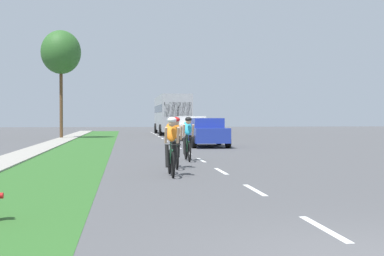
% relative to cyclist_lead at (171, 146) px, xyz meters
% --- Properties ---
extents(ground_plane, '(120.00, 120.00, 0.00)m').
position_rel_cyclist_lead_xyz_m(ground_plane, '(1.55, 11.04, -0.81)').
color(ground_plane, '#4C4C4F').
extents(grass_verge, '(2.91, 70.00, 0.01)m').
position_rel_cyclist_lead_xyz_m(grass_verge, '(-3.28, 11.04, -0.81)').
color(grass_verge, '#2D6026').
rests_on(grass_verge, ground_plane).
extents(sidewalk_concrete, '(1.35, 70.00, 0.10)m').
position_rel_cyclist_lead_xyz_m(sidewalk_concrete, '(-5.41, 11.04, -0.81)').
color(sidewalk_concrete, '#9E998E').
rests_on(sidewalk_concrete, ground_plane).
extents(lane_markings_center, '(0.12, 53.80, 0.01)m').
position_rel_cyclist_lead_xyz_m(lane_markings_center, '(1.55, 15.04, -0.81)').
color(lane_markings_center, white).
rests_on(lane_markings_center, ground_plane).
extents(cyclist_lead, '(0.42, 1.72, 1.58)m').
position_rel_cyclist_lead_xyz_m(cyclist_lead, '(0.00, 0.00, 0.00)').
color(cyclist_lead, black).
rests_on(cyclist_lead, ground_plane).
extents(cyclist_trailing, '(0.42, 1.72, 1.58)m').
position_rel_cyclist_lead_xyz_m(cyclist_trailing, '(0.32, 2.18, 0.00)').
color(cyclist_trailing, black).
rests_on(cyclist_trailing, ground_plane).
extents(cyclist_distant, '(0.42, 1.72, 1.58)m').
position_rel_cyclist_lead_xyz_m(cyclist_distant, '(1.02, 4.87, 0.00)').
color(cyclist_distant, black).
rests_on(cyclist_distant, ground_plane).
extents(sedan_blue, '(1.98, 4.30, 1.52)m').
position_rel_cyclist_lead_xyz_m(sedan_blue, '(3.13, 13.89, -0.04)').
color(sedan_blue, '#23389E').
rests_on(sedan_blue, ground_plane).
extents(pickup_white, '(2.22, 5.10, 1.64)m').
position_rel_cyclist_lead_xyz_m(pickup_white, '(3.31, 22.69, 0.02)').
color(pickup_white, silver).
rests_on(pickup_white, ground_plane).
extents(bus_silver, '(2.78, 11.60, 3.48)m').
position_rel_cyclist_lead_xyz_m(bus_silver, '(3.06, 34.47, 1.17)').
color(bus_silver, '#A5A8AD').
rests_on(bus_silver, ground_plane).
extents(street_tree_far, '(2.93, 2.93, 8.01)m').
position_rel_cyclist_lead_xyz_m(street_tree_far, '(-5.89, 26.29, 5.54)').
color(street_tree_far, brown).
rests_on(street_tree_far, ground_plane).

